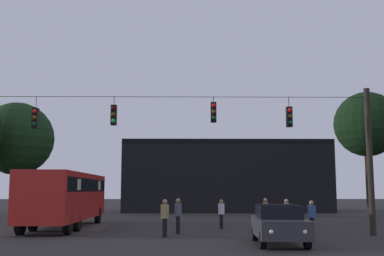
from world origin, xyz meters
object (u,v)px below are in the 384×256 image
(pedestrian_crossing_right, at_px, (287,213))
(pedestrian_trailing, at_px, (266,212))
(pedestrian_crossing_center, at_px, (178,214))
(pedestrian_crossing_left, at_px, (221,212))
(tree_left_silhouette, at_px, (367,125))
(pedestrian_far_side, at_px, (312,215))
(car_near_right, at_px, (279,223))
(city_bus, at_px, (66,194))
(pedestrian_near_bus, at_px, (165,216))
(tree_right_far, at_px, (17,139))

(pedestrian_crossing_right, distance_m, pedestrian_trailing, 1.09)
(pedestrian_crossing_center, bearing_deg, pedestrian_crossing_left, 53.47)
(pedestrian_crossing_left, distance_m, tree_left_silhouette, 15.50)
(pedestrian_crossing_center, height_order, pedestrian_far_side, pedestrian_crossing_center)
(pedestrian_crossing_center, height_order, pedestrian_trailing, pedestrian_crossing_center)
(pedestrian_crossing_center, bearing_deg, pedestrian_far_side, -2.81)
(car_near_right, height_order, pedestrian_far_side, pedestrian_far_side)
(city_bus, height_order, pedestrian_crossing_center, city_bus)
(pedestrian_crossing_right, bearing_deg, pedestrian_trailing, 169.85)
(pedestrian_trailing, relative_size, tree_left_silhouette, 0.18)
(city_bus, height_order, pedestrian_trailing, city_bus)
(pedestrian_near_bus, distance_m, tree_right_far, 23.58)
(pedestrian_crossing_left, bearing_deg, car_near_right, -77.52)
(tree_left_silhouette, bearing_deg, tree_right_far, 168.82)
(city_bus, xyz_separation_m, car_near_right, (10.29, -8.23, -1.07))
(pedestrian_crossing_left, xyz_separation_m, tree_right_far, (-16.26, 14.00, 5.51))
(pedestrian_crossing_center, xyz_separation_m, tree_right_far, (-13.96, 17.11, 5.44))
(tree_right_far, bearing_deg, pedestrian_far_side, -40.62)
(city_bus, distance_m, tree_left_silhouette, 22.14)
(pedestrian_crossing_right, height_order, pedestrian_trailing, pedestrian_trailing)
(pedestrian_crossing_left, distance_m, tree_right_far, 22.15)
(car_near_right, distance_m, pedestrian_near_bus, 5.41)
(pedestrian_far_side, bearing_deg, pedestrian_crossing_center, 177.19)
(pedestrian_trailing, bearing_deg, tree_left_silhouette, 45.55)
(city_bus, xyz_separation_m, pedestrian_far_side, (12.67, -4.09, -0.98))
(car_near_right, xyz_separation_m, pedestrian_crossing_left, (-1.67, 7.56, 0.09))
(pedestrian_crossing_left, bearing_deg, city_bus, 175.52)
(pedestrian_far_side, bearing_deg, car_near_right, -119.88)
(tree_right_far, bearing_deg, tree_left_silhouette, -11.18)
(pedestrian_crossing_left, distance_m, pedestrian_near_bus, 5.44)
(car_near_right, height_order, pedestrian_crossing_right, pedestrian_crossing_right)
(pedestrian_near_bus, bearing_deg, tree_left_silhouette, 42.52)
(pedestrian_crossing_left, bearing_deg, pedestrian_crossing_center, -126.53)
(city_bus, distance_m, pedestrian_far_side, 13.35)
(tree_left_silhouette, bearing_deg, pedestrian_far_side, -121.85)
(car_near_right, xyz_separation_m, pedestrian_near_bus, (-4.54, 2.93, 0.15))
(tree_left_silhouette, bearing_deg, pedestrian_crossing_left, -143.39)
(pedestrian_crossing_center, bearing_deg, pedestrian_trailing, 26.25)
(car_near_right, relative_size, pedestrian_far_side, 2.78)
(city_bus, height_order, tree_left_silhouette, tree_left_silhouette)
(pedestrian_crossing_center, xyz_separation_m, tree_left_silhouette, (13.77, 11.63, 5.92))
(pedestrian_near_bus, relative_size, pedestrian_trailing, 1.01)
(city_bus, distance_m, pedestrian_crossing_center, 7.41)
(pedestrian_crossing_center, distance_m, pedestrian_crossing_right, 6.02)
(pedestrian_trailing, bearing_deg, pedestrian_crossing_right, -10.15)
(pedestrian_near_bus, relative_size, tree_right_far, 0.18)
(tree_left_silhouette, bearing_deg, pedestrian_trailing, -134.45)
(pedestrian_far_side, height_order, tree_left_silhouette, tree_left_silhouette)
(pedestrian_near_bus, height_order, tree_left_silhouette, tree_left_silhouette)
(pedestrian_crossing_center, xyz_separation_m, pedestrian_trailing, (4.58, 2.26, -0.02))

